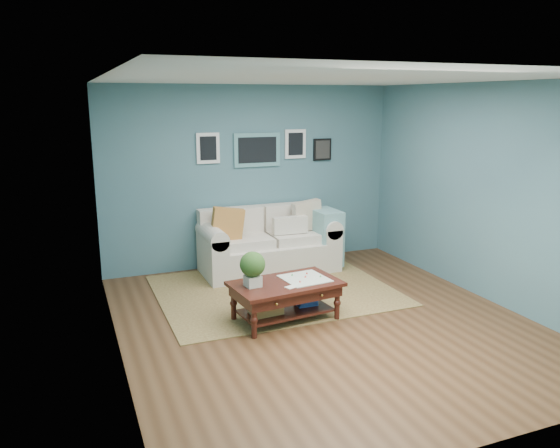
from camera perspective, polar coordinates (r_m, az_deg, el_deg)
room_shell at (r=6.02m, az=4.65°, el=2.05°), size 5.00×5.02×2.70m
area_rug at (r=7.31m, az=-0.61°, el=-6.94°), size 3.01×2.41×0.01m
loveseat at (r=8.06m, az=-0.66°, el=-1.95°), size 2.02×0.92×1.04m
coffee_table at (r=6.24m, az=0.01°, el=-6.85°), size 1.29×0.84×0.85m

